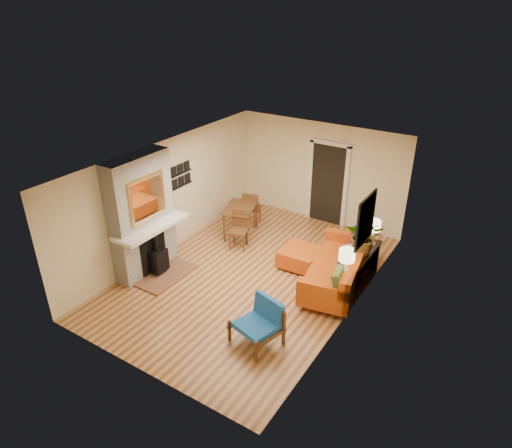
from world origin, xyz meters
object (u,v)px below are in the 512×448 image
object	(u,v)px
sofa	(341,268)
lamp_near	(347,259)
ottoman	(300,256)
console_table	(358,264)
dining_table	(243,213)
houseplant	(365,235)
blue_chair	(261,320)
lamp_far	(373,229)

from	to	relation	value
sofa	lamp_near	size ratio (longest dim) A/B	4.57
ottoman	lamp_near	world-z (taller)	lamp_near
ottoman	console_table	xyz separation A→B (m)	(1.36, -0.15, 0.34)
dining_table	houseplant	size ratio (longest dim) A/B	2.19
sofa	console_table	world-z (taller)	sofa
ottoman	blue_chair	xyz separation A→B (m)	(0.53, -2.49, 0.18)
lamp_far	blue_chair	bearing A→B (deg)	-105.36
dining_table	lamp_far	xyz separation A→B (m)	(3.24, 0.01, 0.46)
dining_table	houseplant	distance (m)	3.30
sofa	lamp_far	world-z (taller)	lamp_far
sofa	dining_table	distance (m)	3.00
dining_table	console_table	size ratio (longest dim) A/B	0.94
sofa	lamp_near	distance (m)	0.99
console_table	sofa	bearing A→B (deg)	-169.48
sofa	console_table	xyz separation A→B (m)	(0.33, 0.06, 0.17)
console_table	lamp_near	distance (m)	0.87
ottoman	lamp_near	xyz separation A→B (m)	(1.36, -0.87, 0.82)
blue_chair	lamp_far	world-z (taller)	lamp_far
blue_chair	houseplant	world-z (taller)	houseplant
blue_chair	houseplant	xyz separation A→B (m)	(0.82, 2.58, 0.70)
sofa	lamp_near	world-z (taller)	lamp_near
lamp_near	lamp_far	size ratio (longest dim) A/B	1.00
sofa	lamp_far	xyz separation A→B (m)	(0.33, 0.75, 0.66)
console_table	houseplant	world-z (taller)	houseplant
dining_table	console_table	bearing A→B (deg)	-11.82
lamp_near	blue_chair	bearing A→B (deg)	-117.15
console_table	houseplant	xyz separation A→B (m)	(-0.01, 0.24, 0.55)
sofa	dining_table	size ratio (longest dim) A/B	1.42
dining_table	console_table	world-z (taller)	dining_table
dining_table	ottoman	bearing A→B (deg)	-15.66
sofa	console_table	distance (m)	0.38
houseplant	sofa	bearing A→B (deg)	-136.91
lamp_near	lamp_far	bearing A→B (deg)	90.00
sofa	dining_table	world-z (taller)	same
console_table	lamp_near	world-z (taller)	lamp_near
houseplant	blue_chair	bearing A→B (deg)	-107.70
console_table	lamp_near	size ratio (longest dim) A/B	3.43
blue_chair	dining_table	distance (m)	3.86
blue_chair	lamp_near	distance (m)	1.94
blue_chair	console_table	distance (m)	2.49
console_table	lamp_far	size ratio (longest dim) A/B	3.43
blue_chair	lamp_near	world-z (taller)	lamp_near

